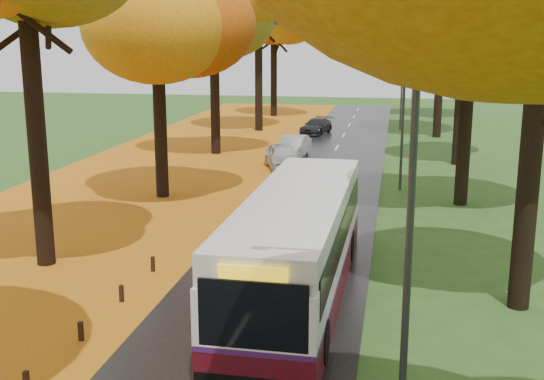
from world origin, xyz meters
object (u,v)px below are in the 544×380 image
(car_dark, at_px, (316,126))
(bus, at_px, (297,244))
(car_white, at_px, (283,157))
(streetlamp_mid, at_px, (399,94))
(streetlamp_far, at_px, (399,71))
(car_silver, at_px, (293,147))
(streetlamp_near, at_px, (396,204))

(car_dark, bearing_deg, bus, -71.03)
(car_white, bearing_deg, streetlamp_mid, -51.28)
(streetlamp_mid, bearing_deg, streetlamp_far, 90.00)
(car_dark, bearing_deg, streetlamp_far, 43.07)
(car_white, relative_size, car_silver, 1.04)
(streetlamp_near, height_order, car_silver, streetlamp_near)
(car_white, bearing_deg, bus, -98.38)
(streetlamp_near, xyz_separation_m, car_silver, (-6.30, 29.72, -3.99))
(streetlamp_near, bearing_deg, car_silver, 101.96)
(car_white, bearing_deg, car_dark, 70.22)
(streetlamp_far, bearing_deg, streetlamp_near, -90.00)
(car_white, bearing_deg, car_silver, 70.92)
(streetlamp_near, relative_size, streetlamp_mid, 1.00)
(streetlamp_near, height_order, bus, streetlamp_near)
(streetlamp_far, bearing_deg, car_white, -109.25)
(streetlamp_near, distance_m, bus, 8.15)
(streetlamp_near, relative_size, car_silver, 1.94)
(car_silver, relative_size, car_dark, 1.05)
(streetlamp_far, relative_size, bus, 0.68)
(bus, bearing_deg, streetlamp_far, 86.56)
(streetlamp_mid, distance_m, bus, 15.50)
(streetlamp_near, xyz_separation_m, streetlamp_mid, (0.00, 22.00, 0.00))
(streetlamp_mid, relative_size, car_silver, 1.94)
(streetlamp_far, height_order, car_dark, streetlamp_far)
(bus, bearing_deg, car_dark, 96.57)
(streetlamp_near, distance_m, car_silver, 30.64)
(streetlamp_near, relative_size, car_dark, 2.03)
(car_silver, bearing_deg, streetlamp_far, 71.69)
(car_white, relative_size, car_dark, 1.09)
(bus, bearing_deg, car_silver, 99.73)
(streetlamp_near, distance_m, streetlamp_far, 44.00)
(streetlamp_far, xyz_separation_m, car_silver, (-6.30, -14.28, -3.99))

